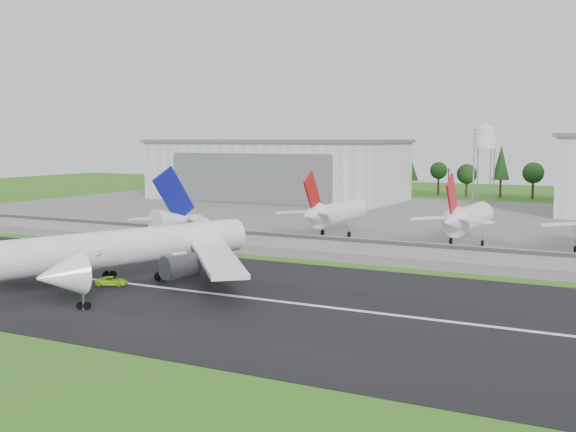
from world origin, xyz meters
The scene contains 13 objects.
ground centered at (0.00, 0.00, 0.00)m, with size 600.00×600.00×0.00m, color #286117.
runway centered at (0.00, 10.00, 0.05)m, with size 320.00×60.00×0.10m, color black.
runway_centerline centered at (0.00, 10.00, 0.11)m, with size 220.00×1.00×0.02m, color white.
apron centered at (0.00, 120.00, 0.05)m, with size 320.00×150.00×0.10m, color slate.
blast_fence centered at (0.00, 54.99, 1.81)m, with size 240.00×0.61×3.50m.
hangar_west centered at (-80.00, 164.92, 11.63)m, with size 97.00×44.00×23.20m.
water_tower centered at (-5.00, 185.00, 24.55)m, with size 8.40×8.40×29.40m.
utility_poles centered at (0.00, 200.00, 0.00)m, with size 230.00×3.00×12.00m, color black, non-canonical shape.
treeline centered at (0.00, 215.00, 0.00)m, with size 320.00×16.00×22.00m, color black, non-canonical shape.
main_airliner centered at (-22.66, 9.59, 4.89)m, with size 53.78×57.45×18.17m.
ground_vehicle centered at (-24.32, 7.62, 0.81)m, with size 2.36×5.13×1.43m, color #A3E31A.
parked_jet_red_a centered at (-16.26, 76.52, 5.94)m, with size 7.36×31.29×16.43m.
parked_jet_red_b centered at (15.38, 76.56, 6.15)m, with size 7.36×31.29×16.65m.
Camera 1 is at (53.85, -80.23, 23.64)m, focal length 45.00 mm.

